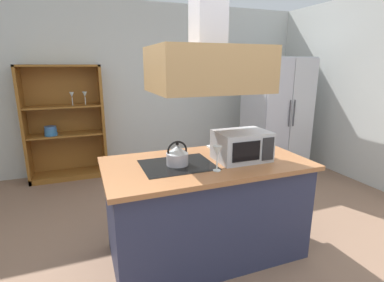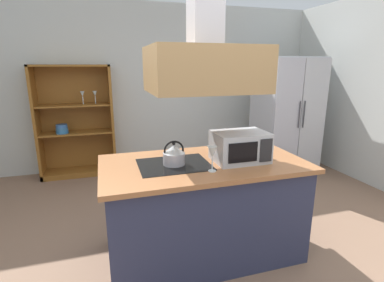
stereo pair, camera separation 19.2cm
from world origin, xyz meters
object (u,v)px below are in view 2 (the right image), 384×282
at_px(cutting_board, 228,148).
at_px(wine_glass_on_counter, 212,153).
at_px(dish_cabinet, 76,128).
at_px(microwave, 240,147).
at_px(kettle, 174,155).
at_px(refrigerator, 286,116).

height_order(cutting_board, wine_glass_on_counter, wine_glass_on_counter).
height_order(dish_cabinet, microwave, dish_cabinet).
xyz_separation_m(dish_cabinet, wine_glass_on_counter, (1.22, -2.80, 0.29)).
relative_size(cutting_board, microwave, 0.74).
bearing_deg(wine_glass_on_counter, microwave, 28.73).
height_order(cutting_board, microwave, microwave).
xyz_separation_m(cutting_board, wine_glass_on_counter, (-0.38, -0.57, 0.14)).
height_order(kettle, microwave, microwave).
xyz_separation_m(refrigerator, microwave, (-1.68, -1.78, 0.11)).
bearing_deg(cutting_board, dish_cabinet, 125.78).
relative_size(refrigerator, kettle, 8.81).
distance_m(dish_cabinet, kettle, 2.74).
height_order(dish_cabinet, kettle, dish_cabinet).
xyz_separation_m(dish_cabinet, microwave, (1.55, -2.62, 0.27)).
bearing_deg(kettle, microwave, -6.43).
relative_size(dish_cabinet, kettle, 8.27).
relative_size(kettle, microwave, 0.45).
relative_size(dish_cabinet, cutting_board, 5.07).
bearing_deg(wine_glass_on_counter, kettle, 135.98).
bearing_deg(kettle, dish_cabinet, 110.77).
xyz_separation_m(microwave, wine_glass_on_counter, (-0.33, -0.18, 0.02)).
bearing_deg(dish_cabinet, kettle, -69.23).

